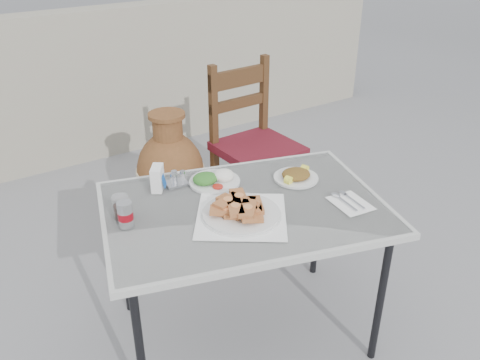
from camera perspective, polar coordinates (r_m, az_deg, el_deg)
ground at (r=2.64m, az=1.00°, el=-17.31°), size 80.00×80.00×0.00m
cafe_table at (r=2.24m, az=0.50°, el=-3.97°), size 1.40×1.13×0.74m
pide_plate at (r=2.12m, az=0.15°, el=-3.28°), size 0.52×0.52×0.08m
salad_rice_plate at (r=2.38m, az=-2.93°, el=0.11°), size 0.24×0.24×0.06m
salad_chopped_plate at (r=2.43m, az=6.31°, el=0.49°), size 0.21×0.21×0.05m
soda_can at (r=2.09m, az=-12.75°, el=-3.80°), size 0.06×0.06×0.11m
cola_glass at (r=2.16m, az=-13.20°, el=-3.13°), size 0.07×0.07×0.10m
napkin_holder at (r=2.34m, az=-9.25°, el=0.19°), size 0.09×0.11×0.11m
condiment_caddy at (r=2.38m, az=-7.13°, el=0.00°), size 0.11×0.09×0.07m
cutlery_napkin at (r=2.28m, az=12.03°, el=-2.39°), size 0.16×0.21×0.01m
chair at (r=3.26m, az=1.52°, el=4.08°), size 0.49×0.49×1.06m
terracotta_urn at (r=3.33m, az=-7.78°, el=0.77°), size 0.44×0.44×0.77m
back_wall at (r=4.35m, az=-17.87°, el=9.77°), size 6.00×0.25×1.20m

